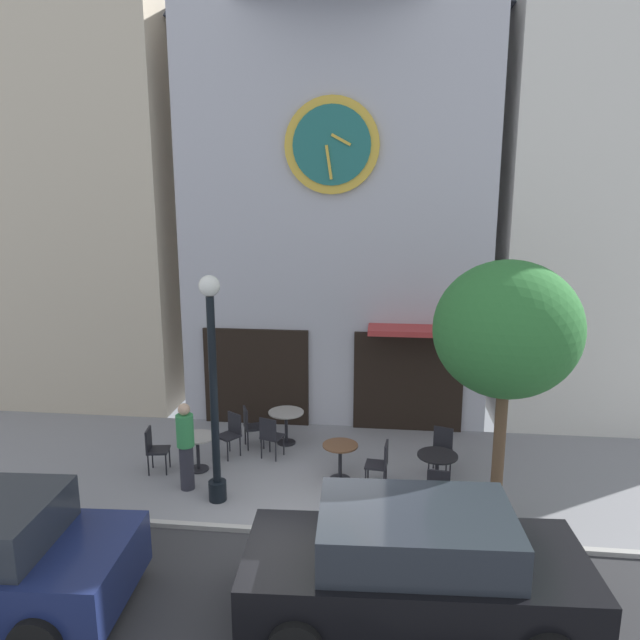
{
  "coord_description": "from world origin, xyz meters",
  "views": [
    {
      "loc": [
        1.18,
        -8.37,
        5.38
      ],
      "look_at": [
        -0.03,
        2.31,
        3.05
      ],
      "focal_mm": 32.9,
      "sensor_mm": 36.0,
      "label": 1
    }
  ],
  "objects_px": {
    "cafe_table_center_right": "(340,455)",
    "parked_car_black": "(414,567)",
    "cafe_chair_curbside": "(250,424)",
    "street_tree": "(507,331)",
    "cafe_chair_facing_street": "(154,446)",
    "cafe_chair_near_tree": "(442,447)",
    "cafe_table_near_curb": "(437,466)",
    "pedestrian_green": "(186,445)",
    "cafe_table_leftmost": "(198,446)",
    "cafe_chair_outer": "(438,488)",
    "street_lamp": "(214,390)",
    "cafe_chair_left_end": "(270,434)",
    "cafe_table_near_door": "(286,420)",
    "cafe_chair_under_awning": "(231,431)",
    "cafe_chair_by_entrance": "(381,461)"
  },
  "relations": [
    {
      "from": "cafe_table_center_right",
      "to": "parked_car_black",
      "type": "height_order",
      "value": "parked_car_black"
    },
    {
      "from": "cafe_chair_curbside",
      "to": "street_tree",
      "type": "bearing_deg",
      "value": -24.72
    },
    {
      "from": "cafe_chair_facing_street",
      "to": "cafe_chair_near_tree",
      "type": "distance_m",
      "value": 5.64
    },
    {
      "from": "cafe_table_near_curb",
      "to": "pedestrian_green",
      "type": "relative_size",
      "value": 0.45
    },
    {
      "from": "cafe_table_leftmost",
      "to": "cafe_table_center_right",
      "type": "distance_m",
      "value": 2.83
    },
    {
      "from": "cafe_chair_outer",
      "to": "cafe_chair_near_tree",
      "type": "bearing_deg",
      "value": 83.12
    },
    {
      "from": "street_lamp",
      "to": "cafe_chair_near_tree",
      "type": "distance_m",
      "value": 4.61
    },
    {
      "from": "cafe_chair_left_end",
      "to": "cafe_chair_curbside",
      "type": "bearing_deg",
      "value": 137.47
    },
    {
      "from": "cafe_chair_curbside",
      "to": "cafe_table_leftmost",
      "type": "bearing_deg",
      "value": -124.07
    },
    {
      "from": "cafe_table_near_door",
      "to": "cafe_chair_near_tree",
      "type": "bearing_deg",
      "value": -17.16
    },
    {
      "from": "cafe_chair_under_awning",
      "to": "cafe_chair_near_tree",
      "type": "bearing_deg",
      "value": -3.86
    },
    {
      "from": "cafe_table_leftmost",
      "to": "cafe_chair_facing_street",
      "type": "distance_m",
      "value": 0.85
    },
    {
      "from": "street_tree",
      "to": "cafe_chair_under_awning",
      "type": "relative_size",
      "value": 4.86
    },
    {
      "from": "cafe_chair_left_end",
      "to": "street_tree",
      "type": "bearing_deg",
      "value": -21.92
    },
    {
      "from": "street_lamp",
      "to": "cafe_table_leftmost",
      "type": "height_order",
      "value": "street_lamp"
    },
    {
      "from": "cafe_table_near_door",
      "to": "cafe_chair_facing_street",
      "type": "height_order",
      "value": "cafe_chair_facing_street"
    },
    {
      "from": "cafe_table_near_curb",
      "to": "parked_car_black",
      "type": "relative_size",
      "value": 0.17
    },
    {
      "from": "cafe_chair_curbside",
      "to": "parked_car_black",
      "type": "relative_size",
      "value": 0.21
    },
    {
      "from": "cafe_table_near_door",
      "to": "cafe_chair_curbside",
      "type": "bearing_deg",
      "value": -158.52
    },
    {
      "from": "street_tree",
      "to": "cafe_table_near_door",
      "type": "relative_size",
      "value": 5.67
    },
    {
      "from": "cafe_chair_left_end",
      "to": "parked_car_black",
      "type": "relative_size",
      "value": 0.21
    },
    {
      "from": "cafe_table_leftmost",
      "to": "parked_car_black",
      "type": "relative_size",
      "value": 0.16
    },
    {
      "from": "cafe_table_center_right",
      "to": "street_tree",
      "type": "bearing_deg",
      "value": -18.92
    },
    {
      "from": "cafe_chair_by_entrance",
      "to": "cafe_chair_left_end",
      "type": "height_order",
      "value": "same"
    },
    {
      "from": "street_lamp",
      "to": "cafe_chair_curbside",
      "type": "height_order",
      "value": "street_lamp"
    },
    {
      "from": "cafe_table_center_right",
      "to": "cafe_chair_under_awning",
      "type": "relative_size",
      "value": 0.8
    },
    {
      "from": "cafe_chair_by_entrance",
      "to": "cafe_chair_curbside",
      "type": "xyz_separation_m",
      "value": [
        -2.81,
        1.49,
        0.0
      ]
    },
    {
      "from": "cafe_chair_near_tree",
      "to": "cafe_table_near_door",
      "type": "bearing_deg",
      "value": 162.84
    },
    {
      "from": "cafe_table_near_door",
      "to": "cafe_chair_under_awning",
      "type": "xyz_separation_m",
      "value": [
        -1.04,
        -0.71,
        -0.01
      ]
    },
    {
      "from": "cafe_chair_left_end",
      "to": "street_lamp",
      "type": "bearing_deg",
      "value": -109.29
    },
    {
      "from": "cafe_table_near_door",
      "to": "pedestrian_green",
      "type": "bearing_deg",
      "value": -124.0
    },
    {
      "from": "cafe_table_center_right",
      "to": "cafe_chair_facing_street",
      "type": "xyz_separation_m",
      "value": [
        -3.66,
        -0.07,
        0.03
      ]
    },
    {
      "from": "cafe_chair_left_end",
      "to": "pedestrian_green",
      "type": "bearing_deg",
      "value": -132.24
    },
    {
      "from": "cafe_table_near_door",
      "to": "cafe_chair_left_end",
      "type": "xyz_separation_m",
      "value": [
        -0.2,
        -0.78,
        -0.01
      ]
    },
    {
      "from": "cafe_chair_facing_street",
      "to": "street_lamp",
      "type": "bearing_deg",
      "value": -31.1
    },
    {
      "from": "parked_car_black",
      "to": "cafe_table_center_right",
      "type": "bearing_deg",
      "value": 108.57
    },
    {
      "from": "cafe_table_leftmost",
      "to": "cafe_chair_curbside",
      "type": "relative_size",
      "value": 0.8
    },
    {
      "from": "cafe_table_near_door",
      "to": "cafe_table_center_right",
      "type": "height_order",
      "value": "cafe_table_near_door"
    },
    {
      "from": "cafe_chair_by_entrance",
      "to": "pedestrian_green",
      "type": "bearing_deg",
      "value": -173.12
    },
    {
      "from": "cafe_chair_by_entrance",
      "to": "parked_car_black",
      "type": "xyz_separation_m",
      "value": [
        0.46,
        -3.43,
        0.23
      ]
    },
    {
      "from": "cafe_chair_under_awning",
      "to": "parked_car_black",
      "type": "bearing_deg",
      "value": -51.49
    },
    {
      "from": "cafe_table_leftmost",
      "to": "cafe_chair_by_entrance",
      "type": "height_order",
      "value": "cafe_chair_by_entrance"
    },
    {
      "from": "street_lamp",
      "to": "parked_car_black",
      "type": "relative_size",
      "value": 0.93
    },
    {
      "from": "street_tree",
      "to": "cafe_table_center_right",
      "type": "distance_m",
      "value": 3.98
    },
    {
      "from": "cafe_table_near_door",
      "to": "cafe_table_center_right",
      "type": "xyz_separation_m",
      "value": [
        1.31,
        -1.55,
        -0.04
      ]
    },
    {
      "from": "cafe_table_center_right",
      "to": "cafe_chair_curbside",
      "type": "distance_m",
      "value": 2.4
    },
    {
      "from": "cafe_chair_curbside",
      "to": "parked_car_black",
      "type": "height_order",
      "value": "parked_car_black"
    },
    {
      "from": "cafe_table_near_curb",
      "to": "cafe_chair_near_tree",
      "type": "bearing_deg",
      "value": 79.69
    },
    {
      "from": "cafe_chair_curbside",
      "to": "cafe_chair_by_entrance",
      "type": "bearing_deg",
      "value": -27.87
    },
    {
      "from": "cafe_table_leftmost",
      "to": "cafe_chair_under_awning",
      "type": "xyz_separation_m",
      "value": [
        0.48,
        0.74,
        0.02
      ]
    }
  ]
}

